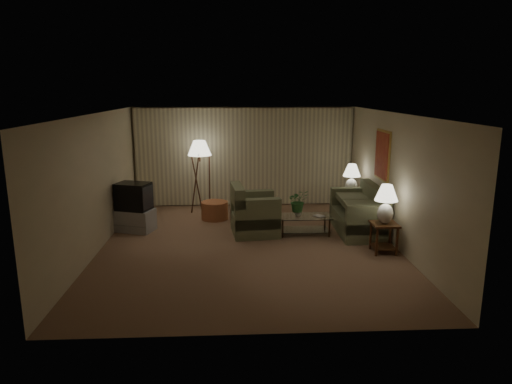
% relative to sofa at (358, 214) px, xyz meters
% --- Properties ---
extents(ground, '(7.00, 7.00, 0.00)m').
position_rel_sofa_xyz_m(ground, '(-2.50, -0.82, -0.42)').
color(ground, brown).
rests_on(ground, ground).
extents(room_shell, '(6.04, 7.02, 2.72)m').
position_rel_sofa_xyz_m(room_shell, '(-2.48, 0.69, 1.33)').
color(room_shell, '#C4B896').
rests_on(room_shell, ground).
extents(sofa, '(1.92, 1.03, 0.83)m').
position_rel_sofa_xyz_m(sofa, '(0.00, 0.00, 0.00)').
color(sofa, '#686E4D').
rests_on(sofa, ground).
extents(armchair, '(1.25, 1.21, 0.88)m').
position_rel_sofa_xyz_m(armchair, '(-2.33, 0.00, 0.02)').
color(armchair, '#686E4D').
rests_on(armchair, ground).
extents(side_table_near, '(0.50, 0.50, 0.60)m').
position_rel_sofa_xyz_m(side_table_near, '(0.15, -1.35, -0.01)').
color(side_table_near, '#34180E').
rests_on(side_table_near, ground).
extents(side_table_far, '(0.56, 0.47, 0.60)m').
position_rel_sofa_xyz_m(side_table_far, '(0.15, 1.25, -0.01)').
color(side_table_far, '#34180E').
rests_on(side_table_far, ground).
extents(table_lamp_near, '(0.45, 0.45, 0.77)m').
position_rel_sofa_xyz_m(table_lamp_near, '(0.15, -1.35, 0.64)').
color(table_lamp_near, white).
rests_on(table_lamp_near, side_table_near).
extents(table_lamp_far, '(0.44, 0.44, 0.75)m').
position_rel_sofa_xyz_m(table_lamp_far, '(0.15, 1.25, 0.63)').
color(table_lamp_far, white).
rests_on(table_lamp_far, side_table_far).
extents(coffee_table, '(1.17, 0.64, 0.41)m').
position_rel_sofa_xyz_m(coffee_table, '(-1.23, -0.10, -0.14)').
color(coffee_table, silver).
rests_on(coffee_table, ground).
extents(tv_cabinet, '(1.15, 1.02, 0.50)m').
position_rel_sofa_xyz_m(tv_cabinet, '(-5.05, 0.34, -0.17)').
color(tv_cabinet, '#98989B').
rests_on(tv_cabinet, ground).
extents(crt_tv, '(1.02, 0.94, 0.61)m').
position_rel_sofa_xyz_m(crt_tv, '(-5.05, 0.34, 0.39)').
color(crt_tv, black).
rests_on(crt_tv, tv_cabinet).
extents(floor_lamp, '(0.61, 0.61, 1.88)m').
position_rel_sofa_xyz_m(floor_lamp, '(-3.66, 1.96, 0.57)').
color(floor_lamp, '#34180E').
rests_on(floor_lamp, ground).
extents(ottoman, '(0.83, 0.83, 0.44)m').
position_rel_sofa_xyz_m(ottoman, '(-3.27, 1.21, -0.20)').
color(ottoman, '#995934').
rests_on(ottoman, ground).
extents(vase, '(0.18, 0.18, 0.16)m').
position_rel_sofa_xyz_m(vase, '(-1.38, -0.10, 0.08)').
color(vase, white).
rests_on(vase, coffee_table).
extents(flowers, '(0.50, 0.45, 0.50)m').
position_rel_sofa_xyz_m(flowers, '(-1.38, -0.10, 0.40)').
color(flowers, '#347534').
rests_on(flowers, vase).
extents(book, '(0.28, 0.30, 0.02)m').
position_rel_sofa_xyz_m(book, '(-0.98, -0.20, 0.01)').
color(book, olive).
rests_on(book, coffee_table).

